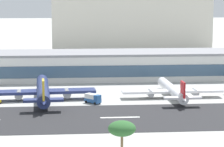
% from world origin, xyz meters
% --- Properties ---
extents(ground_plane, '(1400.00, 1400.00, 0.00)m').
position_xyz_m(ground_plane, '(0.00, 0.00, 0.00)').
color(ground_plane, '#A8A8A3').
extents(runway_strip, '(800.00, 35.30, 0.08)m').
position_xyz_m(runway_strip, '(0.00, 3.49, 0.04)').
color(runway_strip, '#262628').
rests_on(runway_strip, ground_plane).
extents(runway_centreline_dash_4, '(12.00, 1.20, 0.01)m').
position_xyz_m(runway_centreline_dash_4, '(1.24, 3.49, 0.09)').
color(runway_centreline_dash_4, white).
rests_on(runway_centreline_dash_4, runway_strip).
extents(terminal_building, '(143.81, 26.36, 12.00)m').
position_xyz_m(terminal_building, '(-0.88, 78.78, 6.00)').
color(terminal_building, silver).
rests_on(terminal_building, ground_plane).
extents(distant_hotel_block, '(105.63, 24.61, 37.85)m').
position_xyz_m(distant_hotel_block, '(27.51, 195.77, 18.93)').
color(distant_hotel_block, beige).
rests_on(distant_hotel_block, ground_plane).
extents(airliner_gold_tail_gate_1, '(37.73, 49.87, 10.41)m').
position_xyz_m(airliner_gold_tail_gate_1, '(-23.46, 31.46, 3.32)').
color(airliner_gold_tail_gate_1, navy).
rests_on(airliner_gold_tail_gate_1, ground_plane).
extents(airliner_red_tail_gate_2, '(36.72, 41.08, 8.57)m').
position_xyz_m(airliner_red_tail_gate_2, '(23.12, 31.66, 2.73)').
color(airliner_red_tail_gate_2, white).
rests_on(airliner_red_tail_gate_2, ground_plane).
extents(service_box_truck_0, '(5.87, 6.00, 3.25)m').
position_xyz_m(service_box_truck_0, '(-6.11, 24.93, 1.79)').
color(service_box_truck_0, '#23569E').
rests_on(service_box_truck_0, ground_plane).
extents(palm_tree_0, '(5.55, 5.55, 12.26)m').
position_xyz_m(palm_tree_0, '(-3.62, -49.69, 10.56)').
color(palm_tree_0, brown).
rests_on(palm_tree_0, ground_plane).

